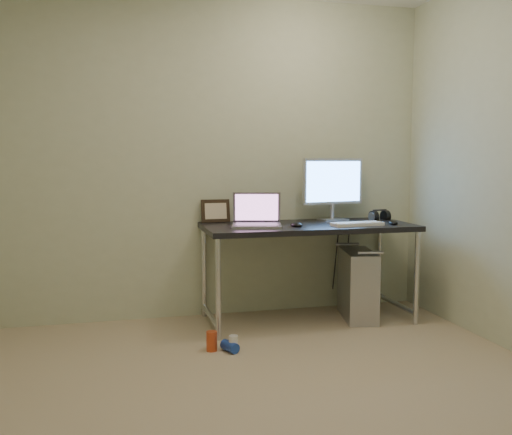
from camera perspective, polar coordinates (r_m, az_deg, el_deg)
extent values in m
plane|color=tan|center=(3.06, 1.27, -18.23)|extent=(3.50, 3.50, 0.00)
cube|color=beige|center=(4.50, -4.71, 5.91)|extent=(3.50, 0.02, 2.50)
cube|color=black|center=(4.37, 5.23, -0.93)|extent=(1.60, 0.70, 0.04)
cylinder|color=silver|center=(3.95, -3.80, -7.20)|extent=(0.04, 0.04, 0.71)
cylinder|color=silver|center=(4.54, -5.23, -5.46)|extent=(0.04, 0.04, 0.71)
cylinder|color=silver|center=(4.47, 15.77, -5.85)|extent=(0.04, 0.04, 0.71)
cylinder|color=silver|center=(5.00, 12.22, -4.51)|extent=(0.04, 0.04, 0.71)
cylinder|color=silver|center=(4.31, -4.54, -9.84)|extent=(0.04, 0.62, 0.04)
cylinder|color=silver|center=(4.79, 13.81, -8.37)|extent=(0.04, 0.62, 0.04)
cube|color=#A9A8AD|center=(4.56, 10.14, -6.62)|extent=(0.32, 0.55, 0.53)
cylinder|color=silver|center=(4.32, 11.38, -3.47)|extent=(0.19, 0.06, 0.03)
cylinder|color=silver|center=(4.70, 9.13, -2.66)|extent=(0.19, 0.06, 0.03)
cylinder|color=black|center=(4.82, 7.96, -4.28)|extent=(0.01, 0.16, 0.69)
cylinder|color=black|center=(4.84, 9.03, -4.50)|extent=(0.02, 0.11, 0.71)
cylinder|color=#C4441E|center=(3.81, -4.45, -12.23)|extent=(0.09, 0.09, 0.13)
cylinder|color=white|center=(3.79, -2.27, -12.50)|extent=(0.06, 0.06, 0.11)
cylinder|color=#1E40AD|center=(3.80, -2.63, -12.76)|extent=(0.11, 0.14, 0.07)
cube|color=silver|center=(4.17, 0.07, -0.83)|extent=(0.41, 0.33, 0.02)
cube|color=slate|center=(4.17, 0.07, -0.68)|extent=(0.36, 0.28, 0.00)
cube|color=gray|center=(4.30, 0.07, 1.03)|extent=(0.36, 0.14, 0.23)
cube|color=#794A73|center=(4.29, 0.09, 1.02)|extent=(0.32, 0.12, 0.20)
cube|color=silver|center=(4.64, 7.69, -0.21)|extent=(0.24, 0.19, 0.02)
cylinder|color=silver|center=(4.65, 7.61, 0.62)|extent=(0.03, 0.03, 0.12)
cube|color=silver|center=(4.62, 7.70, 3.60)|extent=(0.53, 0.12, 0.37)
cube|color=#4783E1|center=(4.61, 7.80, 3.59)|extent=(0.48, 0.08, 0.32)
cube|color=white|center=(4.33, 10.10, -0.64)|extent=(0.41, 0.17, 0.02)
ellipsoid|color=black|center=(4.47, 13.55, -0.42)|extent=(0.09, 0.12, 0.04)
ellipsoid|color=black|center=(4.21, 4.06, -0.63)|extent=(0.10, 0.13, 0.04)
cylinder|color=black|center=(4.72, 11.61, 0.07)|extent=(0.06, 0.10, 0.10)
cylinder|color=black|center=(4.78, 12.89, 0.11)|extent=(0.06, 0.10, 0.10)
cube|color=black|center=(4.74, 12.27, 0.73)|extent=(0.13, 0.04, 0.01)
cube|color=black|center=(4.48, -4.07, 0.66)|extent=(0.23, 0.06, 0.18)
cylinder|color=silver|center=(4.51, -0.80, 0.11)|extent=(0.01, 0.01, 0.09)
cylinder|color=white|center=(4.50, -0.80, 0.77)|extent=(0.04, 0.03, 0.04)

